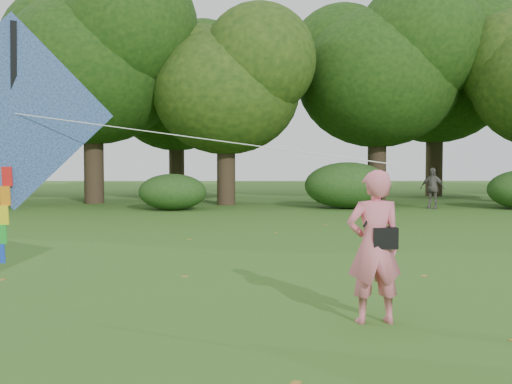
{
  "coord_description": "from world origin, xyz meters",
  "views": [
    {
      "loc": [
        -1.0,
        -7.99,
        2.02
      ],
      "look_at": [
        -0.89,
        2.0,
        1.5
      ],
      "focal_mm": 45.0,
      "sensor_mm": 36.0,
      "label": 1
    }
  ],
  "objects": [
    {
      "name": "ground",
      "position": [
        0.0,
        0.0,
        0.0
      ],
      "size": [
        100.0,
        100.0,
        0.0
      ],
      "primitive_type": "plane",
      "color": "#265114",
      "rests_on": "ground"
    },
    {
      "name": "man_kite_flyer",
      "position": [
        0.53,
        -0.2,
        0.94
      ],
      "size": [
        0.73,
        0.52,
        1.89
      ],
      "primitive_type": "imported",
      "rotation": [
        0.0,
        0.0,
        3.24
      ],
      "color": "#E0697C",
      "rests_on": "ground"
    },
    {
      "name": "bystander_right",
      "position": [
        6.39,
        17.72,
        0.83
      ],
      "size": [
        1.03,
        0.85,
        1.65
      ],
      "primitive_type": "imported",
      "rotation": [
        0.0,
        0.0,
        -0.55
      ],
      "color": "#615B56",
      "rests_on": "ground"
    },
    {
      "name": "crossbody_bag",
      "position": [
        0.65,
        -0.23,
        1.07
      ],
      "size": [
        0.43,
        0.2,
        0.73
      ],
      "color": "black",
      "rests_on": "ground"
    },
    {
      "name": "flying_kite",
      "position": [
        -4.14,
        0.6,
        2.58
      ],
      "size": [
        6.17,
        1.31,
        3.32
      ],
      "color": "#2859AE",
      "rests_on": "ground"
    },
    {
      "name": "tree_line",
      "position": [
        1.67,
        22.88,
        5.6
      ],
      "size": [
        54.7,
        15.3,
        9.48
      ],
      "color": "#3A2D1E",
      "rests_on": "ground"
    },
    {
      "name": "shrub_band",
      "position": [
        -0.72,
        17.6,
        0.86
      ],
      "size": [
        39.15,
        3.22,
        1.88
      ],
      "color": "#264919",
      "rests_on": "ground"
    },
    {
      "name": "fallen_leaves",
      "position": [
        0.37,
        3.57,
        0.01
      ],
      "size": [
        10.84,
        14.17,
        0.01
      ],
      "color": "olive",
      "rests_on": "ground"
    }
  ]
}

